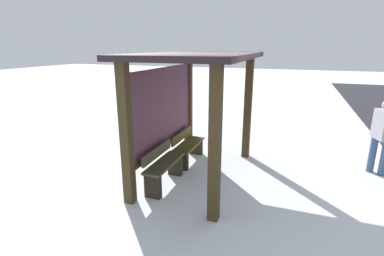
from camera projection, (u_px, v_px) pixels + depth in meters
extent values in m
plane|color=white|center=(198.00, 175.00, 6.03)|extent=(60.00, 60.00, 0.00)
cube|color=#3C2F1A|center=(215.00, 147.00, 4.17)|extent=(0.16, 0.16, 2.39)
cube|color=#3C2F1A|center=(248.00, 109.00, 6.74)|extent=(0.16, 0.16, 2.39)
cube|color=#3C2F1A|center=(126.00, 136.00, 4.66)|extent=(0.16, 0.16, 2.39)
cube|color=#3C2F1A|center=(188.00, 104.00, 7.23)|extent=(0.16, 0.16, 2.39)
cube|color=black|center=(198.00, 56.00, 5.36)|extent=(3.34, 1.99, 0.10)
cube|color=#502B3A|center=(164.00, 106.00, 5.88)|extent=(2.68, 0.08, 1.56)
cube|color=#3C2F1A|center=(166.00, 145.00, 6.11)|extent=(2.68, 0.06, 0.08)
cube|color=#423F25|center=(165.00, 163.00, 5.46)|extent=(1.20, 0.35, 0.05)
cube|color=#423F25|center=(157.00, 152.00, 5.46)|extent=(1.14, 0.04, 0.20)
cube|color=black|center=(175.00, 165.00, 5.98)|extent=(0.12, 0.29, 0.44)
cube|color=black|center=(153.00, 186.00, 5.08)|extent=(0.12, 0.29, 0.44)
cube|color=#4A3D15|center=(189.00, 145.00, 6.65)|extent=(1.20, 0.39, 0.05)
cube|color=#4A3D15|center=(182.00, 135.00, 6.65)|extent=(1.14, 0.04, 0.20)
cube|color=black|center=(196.00, 147.00, 7.16)|extent=(0.12, 0.33, 0.38)
cube|color=black|center=(181.00, 161.00, 6.26)|extent=(0.12, 0.33, 0.38)
cube|color=#B1ADBA|center=(384.00, 125.00, 5.82)|extent=(0.47, 0.38, 0.61)
cylinder|color=#3F577A|center=(384.00, 158.00, 5.92)|extent=(0.18, 0.18, 0.77)
cylinder|color=#3F577A|center=(372.00, 155.00, 6.10)|extent=(0.18, 0.18, 0.77)
cylinder|color=#B1ADBA|center=(376.00, 123.00, 6.07)|extent=(0.11, 0.11, 0.55)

